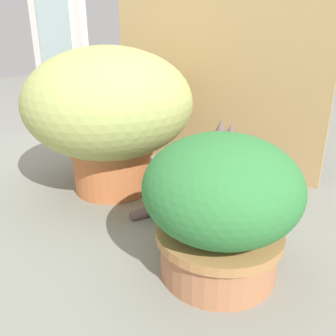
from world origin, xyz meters
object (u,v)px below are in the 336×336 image
(leafy_planter, at_px, (221,204))
(cat, at_px, (198,180))
(mushroom_ornament_pink, at_px, (110,175))
(grass_planter, at_px, (109,109))

(leafy_planter, distance_m, cat, 0.33)
(leafy_planter, bearing_deg, cat, 125.48)
(cat, bearing_deg, mushroom_ornament_pink, -170.03)
(leafy_planter, xyz_separation_m, cat, (-0.18, 0.26, -0.07))
(grass_planter, bearing_deg, leafy_planter, -26.20)
(leafy_planter, bearing_deg, mushroom_ornament_pink, 158.35)
(grass_planter, xyz_separation_m, leafy_planter, (0.55, -0.27, -0.11))
(cat, relative_size, mushroom_ornament_pink, 2.64)
(leafy_planter, height_order, mushroom_ornament_pink, leafy_planter)
(leafy_planter, relative_size, cat, 1.19)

